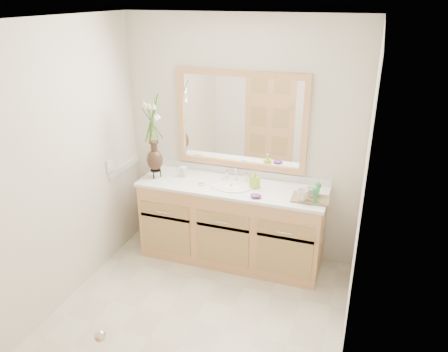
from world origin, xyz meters
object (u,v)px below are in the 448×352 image
at_px(tumbler, 184,172).
at_px(soap_bottle, 255,180).
at_px(tray, 310,199).
at_px(flower_vase, 153,126).

xyz_separation_m(tumbler, soap_bottle, (0.76, -0.04, 0.03)).
bearing_deg(soap_bottle, tumbler, -160.38).
xyz_separation_m(soap_bottle, tray, (0.55, -0.09, -0.07)).
bearing_deg(tumbler, flower_vase, -155.37).
xyz_separation_m(tumbler, tray, (1.30, -0.13, -0.04)).
relative_size(flower_vase, tumbler, 7.91).
distance_m(soap_bottle, tray, 0.56).
distance_m(flower_vase, tumbler, 0.56).
height_order(flower_vase, tumbler, flower_vase).
relative_size(flower_vase, tray, 2.34).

